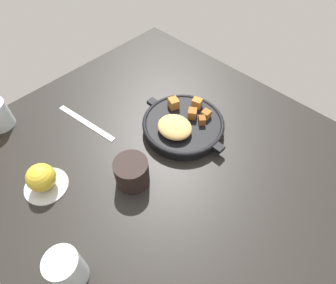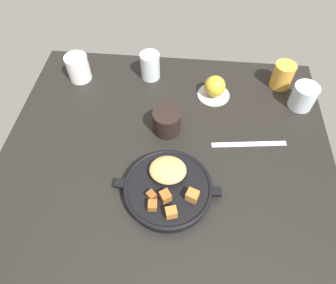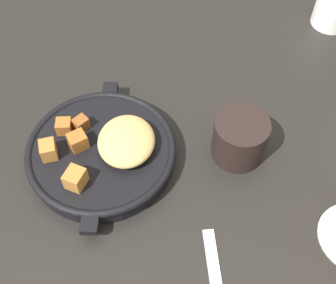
{
  "view_description": "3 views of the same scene",
  "coord_description": "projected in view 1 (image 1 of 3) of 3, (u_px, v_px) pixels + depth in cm",
  "views": [
    {
      "loc": [
        -32.34,
        30.77,
        60.95
      ],
      "look_at": [
        -1.37,
        -1.35,
        5.43
      ],
      "focal_mm": 30.33,
      "sensor_mm": 36.0,
      "label": 1
    },
    {
      "loc": [
        5.17,
        -46.83,
        71.67
      ],
      "look_at": [
        0.48,
        2.74,
        3.85
      ],
      "focal_mm": 32.35,
      "sensor_mm": 36.0,
      "label": 2
    },
    {
      "loc": [
        39.6,
        0.96,
        58.49
      ],
      "look_at": [
        2.5,
        -0.5,
        6.37
      ],
      "focal_mm": 47.71,
      "sensor_mm": 36.0,
      "label": 3
    }
  ],
  "objects": [
    {
      "name": "water_glass_tall",
      "position": [
        67.0,
        269.0,
        0.53
      ],
      "size": [
        6.53,
        6.53,
        9.26
      ],
      "primitive_type": "cylinder",
      "color": "silver",
      "rests_on": "ground_plane"
    },
    {
      "name": "butter_knife",
      "position": [
        86.0,
        122.0,
        0.83
      ],
      "size": [
        21.93,
        4.36,
        0.36
      ],
      "primitive_type": "cube",
      "rotation": [
        0.0,
        0.0,
        0.13
      ],
      "color": "silver",
      "rests_on": "ground_plane"
    },
    {
      "name": "saucer_plate",
      "position": [
        46.0,
        186.0,
        0.69
      ],
      "size": [
        10.61,
        10.61,
        0.6
      ],
      "primitive_type": "cylinder",
      "color": "#B7BABF",
      "rests_on": "ground_plane"
    },
    {
      "name": "ground_plane",
      "position": [
        161.0,
        157.0,
        0.76
      ],
      "size": [
        95.06,
        88.37,
        2.4
      ],
      "primitive_type": "cube",
      "color": "black"
    },
    {
      "name": "red_apple",
      "position": [
        41.0,
        178.0,
        0.66
      ],
      "size": [
        6.82,
        6.82,
        6.82
      ],
      "primitive_type": "sphere",
      "color": "gold",
      "rests_on": "saucer_plate"
    },
    {
      "name": "coffee_mug_dark",
      "position": [
        132.0,
        172.0,
        0.68
      ],
      "size": [
        8.31,
        8.31,
        7.21
      ],
      "primitive_type": "cylinder",
      "color": "black",
      "rests_on": "ground_plane"
    },
    {
      "name": "cast_iron_skillet",
      "position": [
        183.0,
        125.0,
        0.79
      ],
      "size": [
        27.23,
        22.92,
        6.26
      ],
      "color": "black",
      "rests_on": "ground_plane"
    }
  ]
}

